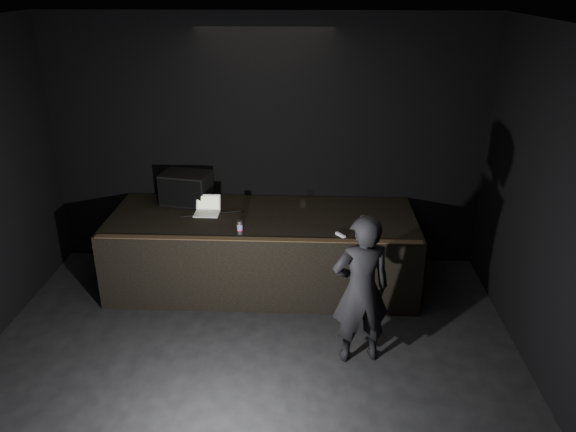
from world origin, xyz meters
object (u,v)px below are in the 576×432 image
at_px(beer_can, 240,227).
at_px(laptop, 207,209).
at_px(stage_monitor, 186,188).
at_px(stage_riser, 263,250).
at_px(person, 361,290).

bearing_deg(beer_can, laptop, 128.90).
height_order(stage_monitor, laptop, stage_monitor).
height_order(stage_riser, stage_monitor, stage_monitor).
bearing_deg(laptop, stage_riser, -5.72).
height_order(stage_monitor, beer_can, stage_monitor).
relative_size(stage_riser, beer_can, 24.07).
xyz_separation_m(stage_riser, person, (1.18, -1.58, 0.36)).
bearing_deg(laptop, stage_monitor, 134.85).
distance_m(stage_riser, person, 2.00).
relative_size(laptop, person, 0.19).
distance_m(stage_monitor, beer_can, 1.32).
height_order(stage_riser, laptop, laptop).
bearing_deg(stage_riser, beer_can, -112.27).
bearing_deg(stage_monitor, laptop, -35.72).
bearing_deg(person, laptop, -52.48).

